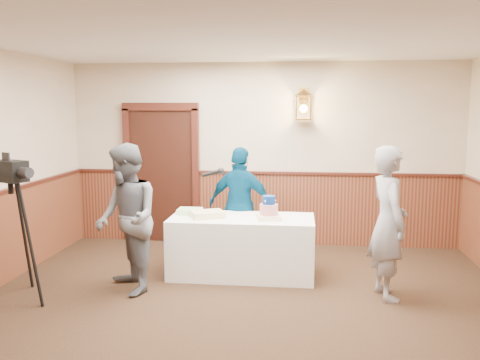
# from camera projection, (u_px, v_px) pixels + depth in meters

# --- Properties ---
(ground) EXTENTS (7.00, 7.00, 0.00)m
(ground) POSITION_uv_depth(u_px,v_px,m) (236.00, 343.00, 4.58)
(ground) COLOR black
(ground) RESTS_ON ground
(room_shell) EXTENTS (6.02, 7.02, 2.81)m
(room_shell) POSITION_uv_depth(u_px,v_px,m) (236.00, 170.00, 4.82)
(room_shell) COLOR #C2AF92
(room_shell) RESTS_ON ground
(display_table) EXTENTS (1.80, 0.80, 0.75)m
(display_table) POSITION_uv_depth(u_px,v_px,m) (242.00, 246.00, 6.41)
(display_table) COLOR white
(display_table) RESTS_ON ground
(tiered_cake) EXTENTS (0.33, 0.33, 0.29)m
(tiered_cake) POSITION_uv_depth(u_px,v_px,m) (269.00, 210.00, 6.24)
(tiered_cake) COLOR #FCE8BF
(tiered_cake) RESTS_ON display_table
(sheet_cake_yellow) EXTENTS (0.48, 0.43, 0.08)m
(sheet_cake_yellow) POSITION_uv_depth(u_px,v_px,m) (208.00, 214.00, 6.34)
(sheet_cake_yellow) COLOR #FDE997
(sheet_cake_yellow) RESTS_ON display_table
(sheet_cake_green) EXTENTS (0.31, 0.24, 0.07)m
(sheet_cake_green) POSITION_uv_depth(u_px,v_px,m) (190.00, 211.00, 6.55)
(sheet_cake_green) COLOR #C1EAA5
(sheet_cake_green) RESTS_ON display_table
(interviewer) EXTENTS (1.56, 1.08, 1.72)m
(interviewer) POSITION_uv_depth(u_px,v_px,m) (127.00, 219.00, 5.76)
(interviewer) COLOR slate
(interviewer) RESTS_ON ground
(baker) EXTENTS (0.53, 0.69, 1.71)m
(baker) POSITION_uv_depth(u_px,v_px,m) (388.00, 223.00, 5.60)
(baker) COLOR gray
(baker) RESTS_ON ground
(assistant_p) EXTENTS (1.00, 0.62, 1.59)m
(assistant_p) POSITION_uv_depth(u_px,v_px,m) (241.00, 206.00, 6.89)
(assistant_p) COLOR navy
(assistant_p) RESTS_ON ground
(tv_camera_rig) EXTENTS (0.60, 0.57, 1.55)m
(tv_camera_rig) POSITION_uv_depth(u_px,v_px,m) (14.00, 239.00, 5.53)
(tv_camera_rig) COLOR black
(tv_camera_rig) RESTS_ON ground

